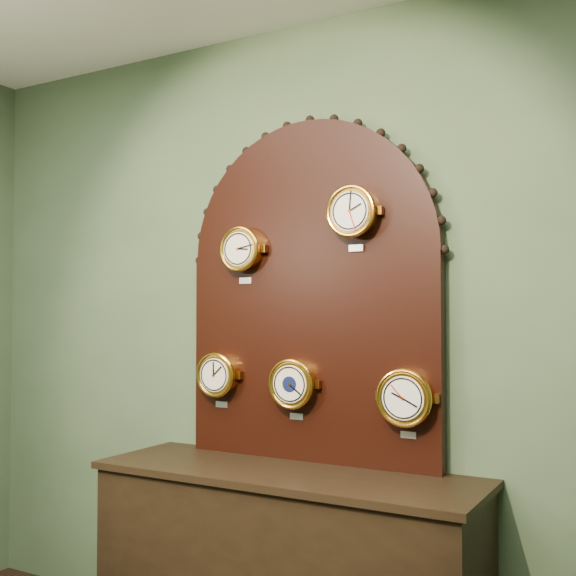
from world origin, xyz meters
The scene contains 8 objects.
wall_back centered at (0.00, 2.50, 1.40)m, with size 4.00×4.00×0.00m, color #42583C.
shop_counter centered at (0.00, 2.23, 0.40)m, with size 1.60×0.50×0.80m, color black.
display_board centered at (0.00, 2.45, 1.63)m, with size 1.26×0.06×1.53m.
roman_clock centered at (-0.32, 2.38, 1.77)m, with size 0.21×0.08×0.26m.
arabic_clock centered at (0.24, 2.38, 1.90)m, with size 0.22×0.08×0.27m.
hygrometer centered at (-0.45, 2.38, 1.19)m, with size 0.21×0.08×0.26m.
barometer centered at (-0.05, 2.38, 1.17)m, with size 0.22×0.08×0.27m.
tide_clock centered at (0.46, 2.38, 1.14)m, with size 0.24×0.08×0.29m.
Camera 1 is at (1.45, -0.31, 1.48)m, focal length 44.10 mm.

